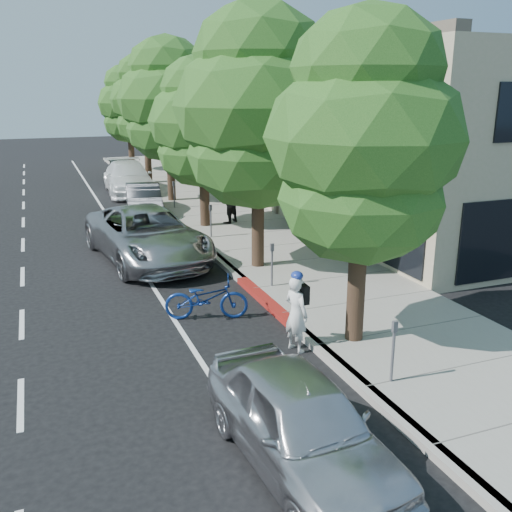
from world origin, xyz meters
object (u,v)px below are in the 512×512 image
dark_suv_far (121,170)px  pedestrian (228,201)px  white_pickup (128,178)px  bicycle (206,298)px  cyclist (296,314)px  street_tree_1 (258,110)px  street_tree_2 (203,123)px  street_tree_4 (145,101)px  street_tree_5 (129,105)px  silver_suv (147,235)px  street_tree_3 (168,101)px  street_tree_0 (364,142)px  near_car_a (301,423)px  dark_sedan (144,200)px

dark_suv_far → pedestrian: pedestrian is taller
white_pickup → dark_suv_far: bearing=89.7°
bicycle → pedestrian: pedestrian is taller
cyclist → bicycle: (-1.33, 2.47, -0.32)m
street_tree_1 → street_tree_2: 6.04m
street_tree_4 → cyclist: street_tree_4 is taller
street_tree_5 → cyclist: bearing=-92.6°
street_tree_2 → silver_suv: size_ratio=1.09×
silver_suv → dark_suv_far: 17.47m
street_tree_3 → pedestrian: bearing=-80.2°
street_tree_4 → bicycle: (-2.70, -21.33, -4.34)m
street_tree_0 → white_pickup: bearing=94.3°
street_tree_5 → cyclist: size_ratio=4.19×
street_tree_5 → near_car_a: size_ratio=1.66×
street_tree_3 → dark_suv_far: 8.94m
street_tree_3 → pedestrian: 7.19m
street_tree_0 → street_tree_3: 18.01m
street_tree_2 → silver_suv: street_tree_2 is taller
street_tree_2 → white_pickup: bearing=99.6°
bicycle → pedestrian: bearing=-4.0°
white_pickup → pedestrian: 9.81m
street_tree_2 → street_tree_5: 18.00m
street_tree_2 → street_tree_3: (0.00, 6.00, 0.74)m
street_tree_2 → street_tree_3: bearing=90.0°
street_tree_0 → silver_suv: size_ratio=1.14×
street_tree_1 → white_pickup: (-1.61, 15.52, -4.15)m
cyclist → silver_suv: size_ratio=0.27×
street_tree_1 → white_pickup: bearing=95.9°
street_tree_5 → silver_suv: (-3.10, -21.67, -3.67)m
street_tree_4 → dark_sedan: 9.61m
near_car_a → dark_suv_far: bearing=83.5°
street_tree_1 → silver_suv: 5.66m
street_tree_1 → street_tree_3: bearing=90.0°
street_tree_5 → white_pickup: size_ratio=1.22×
cyclist → near_car_a: 4.06m
street_tree_2 → pedestrian: 3.36m
street_tree_3 → street_tree_0: bearing=-90.0°
street_tree_3 → silver_suv: size_ratio=1.27×
street_tree_1 → dark_suv_far: 20.22m
bicycle → dark_suv_far: 23.08m
street_tree_2 → dark_suv_far: bearing=95.8°
dark_sedan → white_pickup: 5.97m
street_tree_5 → cyclist: (-1.37, -29.79, -3.69)m
street_tree_2 → near_car_a: 16.19m
street_tree_4 → near_car_a: bearing=-96.3°
street_tree_0 → street_tree_4: (-0.00, 24.00, 0.33)m
street_tree_0 → cyclist: street_tree_0 is taller
street_tree_3 → cyclist: bearing=-94.4°
cyclist → street_tree_3: bearing=-24.0°
white_pickup → street_tree_0: bearing=-83.1°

